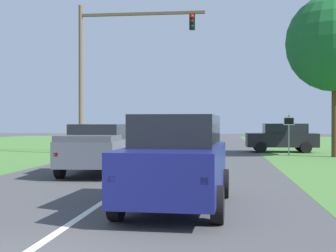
% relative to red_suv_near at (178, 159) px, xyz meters
% --- Properties ---
extents(ground_plane, '(120.00, 120.00, 0.00)m').
position_rel_red_suv_near_xyz_m(ground_plane, '(-1.82, 6.78, -1.07)').
color(ground_plane, '#424244').
extents(red_suv_near, '(2.32, 5.02, 2.05)m').
position_rel_red_suv_near_xyz_m(red_suv_near, '(0.00, 0.00, 0.00)').
color(red_suv_near, navy).
rests_on(red_suv_near, ground_plane).
extents(pickup_truck_lead, '(2.43, 5.51, 1.82)m').
position_rel_red_suv_near_xyz_m(pickup_truck_lead, '(-3.56, 6.44, -0.11)').
color(pickup_truck_lead, '#4C515B').
rests_on(pickup_truck_lead, ground_plane).
extents(traffic_light, '(7.49, 0.40, 8.83)m').
position_rel_red_suv_near_xyz_m(traffic_light, '(-5.63, 16.58, 4.69)').
color(traffic_light, brown).
rests_on(traffic_light, ground_plane).
extents(keep_moving_sign, '(0.60, 0.09, 2.30)m').
position_rel_red_suv_near_xyz_m(keep_moving_sign, '(4.70, 16.65, 0.41)').
color(keep_moving_sign, gray).
rests_on(keep_moving_sign, ground_plane).
extents(oak_tree_right, '(5.31, 5.31, 8.87)m').
position_rel_red_suv_near_xyz_m(oak_tree_right, '(7.03, 15.86, 5.13)').
color(oak_tree_right, '#4C351E').
rests_on(oak_tree_right, ground_plane).
extents(crossing_suv_far, '(4.40, 2.19, 1.81)m').
position_rel_red_suv_near_xyz_m(crossing_suv_far, '(4.71, 19.75, -0.12)').
color(crossing_suv_far, black).
rests_on(crossing_suv_far, ground_plane).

